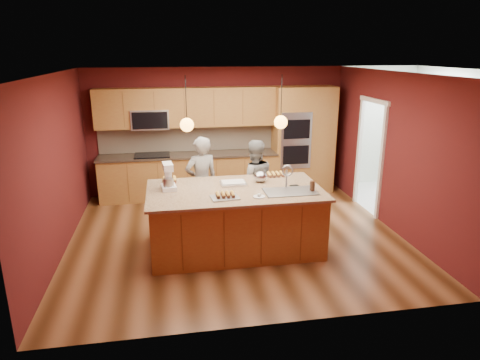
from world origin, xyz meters
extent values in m
plane|color=#452610|center=(0.00, 0.00, 0.00)|extent=(5.50, 5.50, 0.00)
plane|color=white|center=(0.00, 0.00, 2.70)|extent=(5.50, 5.50, 0.00)
plane|color=#4F1415|center=(0.00, 2.50, 1.35)|extent=(5.50, 0.00, 5.50)
plane|color=#4F1415|center=(0.00, -2.50, 1.35)|extent=(5.50, 0.00, 5.50)
plane|color=#4F1415|center=(-2.75, 0.00, 1.35)|extent=(0.00, 5.00, 5.00)
plane|color=#4F1415|center=(2.75, 0.00, 1.35)|extent=(0.00, 5.00, 5.00)
cube|color=#97562C|center=(-0.65, 2.20, 0.45)|extent=(3.70, 0.60, 0.90)
cube|color=#31261F|center=(-0.65, 2.19, 0.92)|extent=(3.74, 0.64, 0.04)
cube|color=beige|center=(-0.65, 2.48, 1.22)|extent=(3.70, 0.03, 0.56)
cube|color=#97562C|center=(-0.65, 2.32, 1.90)|extent=(3.70, 0.36, 0.80)
cube|color=black|center=(-1.40, 2.18, 0.94)|extent=(0.72, 0.52, 0.03)
cube|color=#A7ABAF|center=(-1.40, 2.30, 1.68)|extent=(0.76, 0.40, 0.40)
cube|color=#97562C|center=(1.60, 2.20, 1.15)|extent=(0.80, 0.60, 2.30)
cube|color=#A7ABAF|center=(1.60, 1.90, 1.20)|extent=(0.66, 0.04, 1.20)
cube|color=#97562C|center=(2.25, 2.20, 1.15)|extent=(0.50, 0.60, 2.30)
plane|color=beige|center=(3.65, 1.20, 0.00)|extent=(2.60, 2.60, 0.00)
plane|color=beige|center=(4.55, 1.20, 1.35)|extent=(0.00, 2.70, 2.70)
cube|color=silver|center=(4.35, 1.20, 1.95)|extent=(0.35, 2.40, 0.75)
cylinder|color=black|center=(-0.79, -0.45, 2.35)|extent=(0.01, 0.01, 0.70)
sphere|color=#FFA539|center=(-0.79, -0.45, 2.00)|extent=(0.20, 0.20, 0.20)
cylinder|color=black|center=(0.61, -0.45, 2.35)|extent=(0.01, 0.01, 0.70)
sphere|color=#FFA539|center=(0.61, -0.45, 2.00)|extent=(0.20, 0.20, 0.20)
cube|color=#97562C|center=(-0.09, -0.45, 0.47)|extent=(2.58, 1.40, 0.95)
cube|color=#D7B083|center=(-0.09, -0.45, 0.97)|extent=(2.68, 1.50, 0.04)
cube|color=#A7ABAF|center=(0.72, -0.72, 0.91)|extent=(0.77, 0.45, 0.18)
imported|color=black|center=(-0.52, 0.55, 0.81)|extent=(0.68, 0.54, 1.63)
imported|color=slate|center=(0.42, 0.55, 0.77)|extent=(0.76, 0.60, 1.53)
cube|color=white|center=(-1.09, -0.29, 1.02)|extent=(0.25, 0.30, 0.06)
cube|color=white|center=(-1.09, -0.17, 1.19)|extent=(0.12, 0.10, 0.28)
cube|color=white|center=(-1.09, -0.26, 1.34)|extent=(0.17, 0.29, 0.11)
cylinder|color=#A8AAAF|center=(-1.09, -0.33, 1.09)|extent=(0.16, 0.16, 0.15)
cube|color=silver|center=(-0.08, -0.21, 1.00)|extent=(0.41, 0.31, 0.03)
cube|color=silver|center=(-0.08, -0.21, 1.02)|extent=(0.36, 0.25, 0.02)
cube|color=#A7ABAF|center=(-0.30, -0.84, 1.00)|extent=(0.43, 0.33, 0.02)
ellipsoid|color=#A8AAAF|center=(0.38, -0.15, 1.07)|extent=(0.22, 0.22, 0.19)
cylinder|color=silver|center=(0.20, -0.88, 0.99)|extent=(0.18, 0.18, 0.01)
cylinder|color=#392213|center=(1.05, -0.74, 1.06)|extent=(0.08, 0.08, 0.16)
cube|color=black|center=(0.86, -0.45, 0.99)|extent=(0.14, 0.09, 0.01)
cube|color=white|center=(4.23, 0.81, 0.46)|extent=(0.65, 0.66, 0.92)
cube|color=white|center=(4.20, 1.48, 0.51)|extent=(0.69, 0.71, 1.02)
camera|label=1|loc=(-1.08, -6.61, 3.04)|focal=32.00mm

